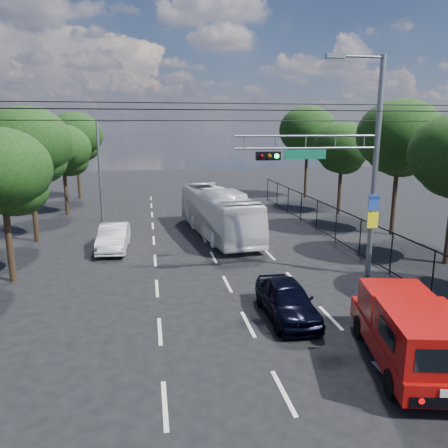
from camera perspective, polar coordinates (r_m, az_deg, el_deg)
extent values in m
plane|color=black|center=(12.01, 7.76, -20.97)|extent=(120.00, 120.00, 0.00)
cube|color=beige|center=(11.58, -7.74, -22.37)|extent=(0.12, 2.00, 0.01)
cube|color=beige|center=(15.03, -8.38, -13.65)|extent=(0.12, 2.00, 0.01)
cube|color=beige|center=(18.71, -8.75, -8.27)|extent=(0.12, 2.00, 0.01)
cube|color=beige|center=(22.50, -8.99, -4.68)|extent=(0.12, 2.00, 0.01)
cube|color=beige|center=(26.35, -9.16, -2.13)|extent=(0.12, 2.00, 0.01)
cube|color=beige|center=(30.24, -9.29, -0.23)|extent=(0.12, 2.00, 0.01)
cube|color=beige|center=(34.15, -9.38, 1.24)|extent=(0.12, 2.00, 0.01)
cube|color=beige|center=(38.08, -9.46, 2.40)|extent=(0.12, 2.00, 0.01)
cube|color=beige|center=(42.03, -9.52, 3.34)|extent=(0.12, 2.00, 0.01)
cube|color=beige|center=(12.01, 7.76, -20.95)|extent=(0.12, 2.00, 0.01)
cube|color=beige|center=(15.37, 3.16, -12.92)|extent=(0.12, 2.00, 0.01)
cube|color=beige|center=(18.98, 0.42, -7.81)|extent=(0.12, 2.00, 0.01)
cube|color=beige|center=(22.72, -1.39, -4.35)|extent=(0.12, 2.00, 0.01)
cube|color=beige|center=(26.54, -2.67, -1.87)|extent=(0.12, 2.00, 0.01)
cube|color=beige|center=(30.40, -3.63, -0.02)|extent=(0.12, 2.00, 0.01)
cube|color=beige|center=(34.30, -4.37, 1.42)|extent=(0.12, 2.00, 0.01)
cube|color=beige|center=(38.22, -4.96, 2.56)|extent=(0.12, 2.00, 0.01)
cube|color=beige|center=(42.15, -5.44, 3.49)|extent=(0.12, 2.00, 0.01)
cube|color=beige|center=(13.13, 21.05, -18.57)|extent=(0.12, 2.00, 0.01)
cube|color=beige|center=(16.26, 13.74, -11.80)|extent=(0.12, 2.00, 0.01)
cube|color=beige|center=(19.71, 9.11, -7.19)|extent=(0.12, 2.00, 0.01)
cube|color=beige|center=(23.33, 5.93, -3.96)|extent=(0.12, 2.00, 0.01)
cube|color=beige|center=(27.06, 3.64, -1.60)|extent=(0.12, 2.00, 0.01)
cube|color=beige|center=(30.86, 1.92, 0.19)|extent=(0.12, 2.00, 0.01)
cube|color=beige|center=(34.71, 0.57, 1.59)|extent=(0.12, 2.00, 0.01)
cube|color=beige|center=(38.58, -0.51, 2.70)|extent=(0.12, 2.00, 0.01)
cube|color=beige|center=(42.48, -1.39, 3.61)|extent=(0.12, 2.00, 0.01)
cylinder|color=slate|center=(20.10, 19.13, 6.56)|extent=(0.24, 0.24, 9.50)
cylinder|color=slate|center=(19.74, 17.45, 20.14)|extent=(2.00, 0.10, 0.10)
cube|color=slate|center=(19.28, 14.34, 20.51)|extent=(0.80, 0.25, 0.18)
cylinder|color=slate|center=(18.71, 10.96, 11.23)|extent=(6.20, 0.08, 0.08)
cylinder|color=slate|center=(18.72, 10.89, 9.70)|extent=(6.20, 0.08, 0.08)
cube|color=black|center=(18.21, 5.78, 8.84)|extent=(1.00, 0.28, 0.35)
sphere|color=#3F0505|center=(17.98, 4.92, 8.81)|extent=(0.20, 0.20, 0.20)
sphere|color=#4C3805|center=(18.07, 5.91, 8.81)|extent=(0.20, 0.20, 0.20)
sphere|color=#0CE533|center=(18.16, 6.90, 8.80)|extent=(0.20, 0.20, 0.20)
cube|color=#0D6140|center=(18.70, 10.57, 8.94)|extent=(1.80, 0.05, 0.40)
cube|color=#2344A3|center=(20.14, 19.00, 2.69)|extent=(0.50, 0.04, 0.70)
cube|color=#FFEE0D|center=(20.28, 18.84, 0.47)|extent=(0.50, 0.04, 0.70)
cylinder|color=slate|center=(19.73, 17.84, 10.19)|extent=(0.05, 0.05, 0.50)
cylinder|color=slate|center=(19.17, 14.34, 10.35)|extent=(0.05, 0.05, 0.50)
cylinder|color=slate|center=(18.68, 10.63, 10.47)|extent=(0.05, 0.05, 0.50)
cylinder|color=slate|center=(18.27, 6.74, 10.56)|extent=(0.05, 0.05, 0.50)
cylinder|color=slate|center=(17.94, 2.69, 10.59)|extent=(0.05, 0.05, 0.50)
cylinder|color=slate|center=(31.83, -15.91, 6.47)|extent=(0.18, 0.18, 7.00)
cylinder|color=slate|center=(31.61, -14.82, 12.86)|extent=(1.60, 0.09, 0.09)
cube|color=slate|center=(31.55, -13.15, 12.95)|extent=(0.60, 0.22, 0.15)
cylinder|color=black|center=(15.84, 1.81, 14.68)|extent=(22.00, 0.04, 0.04)
cylinder|color=black|center=(19.30, -0.37, 15.49)|extent=(22.00, 0.04, 0.04)
cylinder|color=black|center=(20.75, -1.07, 13.35)|extent=(22.00, 0.04, 0.04)
cube|color=black|center=(24.51, 16.45, 1.08)|extent=(0.04, 34.00, 0.06)
cube|color=black|center=(24.91, 16.19, -2.98)|extent=(0.04, 34.00, 0.06)
cylinder|color=black|center=(18.93, 25.62, -5.96)|extent=(0.06, 0.06, 2.00)
cylinder|color=black|center=(21.32, 21.00, -3.56)|extent=(0.06, 0.06, 2.00)
cylinder|color=black|center=(23.84, 17.36, -1.64)|extent=(0.06, 0.06, 2.00)
cylinder|color=black|center=(26.47, 14.43, -0.08)|extent=(0.06, 0.06, 2.00)
cylinder|color=black|center=(29.16, 12.03, 1.19)|extent=(0.06, 0.06, 2.00)
cylinder|color=black|center=(31.91, 10.05, 2.24)|extent=(0.06, 0.06, 2.00)
cylinder|color=black|center=(34.71, 8.38, 3.12)|extent=(0.06, 0.06, 2.00)
cylinder|color=black|center=(37.53, 6.95, 3.87)|extent=(0.06, 0.06, 2.00)
cylinder|color=black|center=(40.38, 5.73, 4.51)|extent=(0.06, 0.06, 2.00)
cylinder|color=black|center=(29.04, 21.36, 3.32)|extent=(0.28, 0.28, 4.76)
ellipsoid|color=black|center=(28.73, 21.96, 10.69)|extent=(5.10, 5.10, 4.33)
ellipsoid|color=black|center=(29.24, 22.14, 8.35)|extent=(3.40, 3.40, 2.72)
ellipsoid|color=black|center=(28.42, 21.40, 8.66)|extent=(3.23, 3.23, 2.58)
cylinder|color=black|center=(35.02, 14.88, 4.60)|extent=(0.28, 0.28, 4.03)
ellipsoid|color=black|center=(34.75, 15.17, 9.78)|extent=(4.32, 4.32, 3.67)
ellipsoid|color=black|center=(35.25, 15.47, 8.15)|extent=(2.88, 2.88, 2.30)
ellipsoid|color=black|center=(34.47, 14.70, 8.34)|extent=(2.74, 2.74, 2.19)
cylinder|color=black|center=(42.39, 10.66, 6.73)|extent=(0.28, 0.28, 4.93)
ellipsoid|color=black|center=(42.18, 10.87, 11.97)|extent=(5.28, 5.28, 4.49)
ellipsoid|color=black|center=(42.63, 11.17, 10.30)|extent=(3.52, 3.52, 2.82)
ellipsoid|color=black|center=(41.90, 10.46, 10.54)|extent=(3.34, 3.34, 2.68)
cylinder|color=black|center=(20.94, -26.28, -1.76)|extent=(0.28, 0.28, 3.81)
ellipsoid|color=black|center=(20.48, -27.09, 6.39)|extent=(4.08, 4.08, 3.47)
ellipsoid|color=black|center=(20.75, -25.54, 3.95)|extent=(2.72, 2.72, 2.18)
cylinder|color=black|center=(27.66, -23.59, 2.41)|extent=(0.28, 0.28, 4.48)
ellipsoid|color=black|center=(27.33, -24.25, 9.69)|extent=(4.80, 4.80, 4.08)
ellipsoid|color=black|center=(27.58, -23.08, 7.47)|extent=(3.20, 3.20, 2.56)
ellipsoid|color=black|center=(27.27, -24.88, 7.60)|extent=(3.04, 3.04, 2.43)
cylinder|color=black|center=(35.36, -19.97, 4.25)|extent=(0.28, 0.28, 3.92)
ellipsoid|color=black|center=(35.09, -20.35, 9.23)|extent=(4.20, 4.20, 3.57)
ellipsoid|color=black|center=(35.38, -19.50, 7.71)|extent=(2.80, 2.80, 2.24)
ellipsoid|color=black|center=(35.01, -20.87, 7.80)|extent=(2.66, 2.66, 2.13)
cylinder|color=black|center=(43.20, -18.48, 6.18)|extent=(0.28, 0.28, 4.59)
ellipsoid|color=black|center=(42.99, -18.82, 10.96)|extent=(4.92, 4.92, 4.18)
ellipsoid|color=black|center=(43.26, -18.12, 9.49)|extent=(3.28, 3.28, 2.62)
ellipsoid|color=black|center=(42.87, -19.23, 9.61)|extent=(3.12, 3.12, 2.49)
cylinder|color=black|center=(15.01, 17.37, -12.67)|extent=(0.42, 0.76, 0.72)
cylinder|color=black|center=(15.53, 23.76, -12.31)|extent=(0.42, 0.76, 0.72)
cylinder|color=black|center=(12.32, 21.16, -18.86)|extent=(0.42, 0.76, 0.72)
cube|color=#900907|center=(13.78, 22.73, -14.18)|extent=(3.04, 5.44, 0.57)
cube|color=#900907|center=(15.73, 19.94, -10.23)|extent=(1.98, 0.97, 0.56)
cube|color=black|center=(15.89, 19.72, -9.00)|extent=(1.79, 0.79, 0.32)
cube|color=#900907|center=(14.50, 21.43, -9.49)|extent=(2.15, 1.96, 0.97)
cube|color=black|center=(13.81, 22.45, -10.46)|extent=(1.56, 0.40, 0.56)
cube|color=#900907|center=(12.49, 24.81, -13.05)|extent=(2.44, 2.98, 1.08)
cube|color=black|center=(12.16, 20.49, -13.22)|extent=(0.31, 1.21, 0.46)
cube|color=black|center=(11.42, 27.27, -15.60)|extent=(1.46, 0.38, 0.56)
cube|color=black|center=(11.80, 27.02, -20.08)|extent=(1.62, 0.44, 0.27)
cube|color=silver|center=(11.63, 27.24, -19.11)|extent=(0.36, 0.11, 0.18)
imported|color=black|center=(15.76, 8.21, -9.73)|extent=(1.60, 3.94, 1.34)
imported|color=silver|center=(27.03, -0.78, 1.53)|extent=(3.78, 10.57, 2.88)
imported|color=silver|center=(24.66, -14.22, -1.70)|extent=(1.65, 4.31, 1.40)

